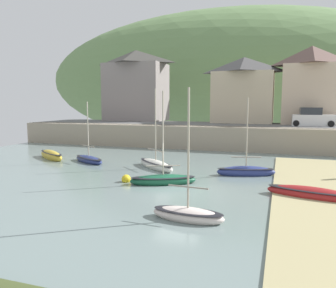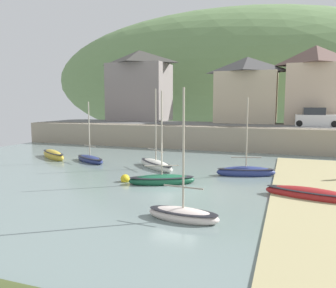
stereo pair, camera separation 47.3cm
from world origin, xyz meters
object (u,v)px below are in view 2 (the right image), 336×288
parked_car_near_slipway (316,119)px  waterfront_building_centre (247,89)px  fishing_boat_green (156,164)px  sailboat_white_hull (183,214)px  mooring_buoy (125,179)px  sailboat_far_left (162,180)px  waterfront_building_left (140,85)px  waterfront_building_right (314,84)px  dinghy_open_wooden (246,171)px  sailboat_nearest_shore (90,159)px  rowboat_small_beached (53,155)px  sailboat_tall_mast (311,195)px

parked_car_near_slipway → waterfront_building_centre: bearing=147.7°
fishing_boat_green → parked_car_near_slipway: size_ratio=1.46×
sailboat_white_hull → mooring_buoy: sailboat_white_hull is taller
sailboat_far_left → mooring_buoy: size_ratio=9.99×
waterfront_building_left → fishing_boat_green: size_ratio=1.56×
waterfront_building_left → mooring_buoy: bearing=-67.6°
waterfront_building_left → waterfront_building_right: waterfront_building_left is taller
dinghy_open_wooden → mooring_buoy: bearing=-164.3°
waterfront_building_right → parked_car_near_slipway: 5.84m
waterfront_building_centre → sailboat_nearest_shore: 22.49m
dinghy_open_wooden → rowboat_small_beached: (-16.75, 1.46, 0.01)m
waterfront_building_left → sailboat_tall_mast: 32.80m
waterfront_building_centre → waterfront_building_right: bearing=0.0°
waterfront_building_left → mooring_buoy: waterfront_building_left is taller
waterfront_building_centre → sailboat_tall_mast: waterfront_building_centre is taller
sailboat_nearest_shore → rowboat_small_beached: size_ratio=1.20×
waterfront_building_right → sailboat_far_left: waterfront_building_right is taller
sailboat_tall_mast → sailboat_nearest_shore: bearing=175.4°
sailboat_nearest_shore → waterfront_building_right: bearing=77.1°
waterfront_building_centre → dinghy_open_wooden: 21.05m
sailboat_white_hull → parked_car_near_slipway: sailboat_white_hull is taller
waterfront_building_centre → waterfront_building_left: bearing=180.0°
sailboat_far_left → rowboat_small_beached: bearing=130.6°
sailboat_nearest_shore → sailboat_tall_mast: 17.39m
fishing_boat_green → mooring_buoy: size_ratio=10.57×
sailboat_white_hull → rowboat_small_beached: bearing=148.8°
sailboat_far_left → waterfront_building_centre: bearing=59.8°
parked_car_near_slipway → fishing_boat_green: bearing=-129.7°
waterfront_building_centre → sailboat_white_hull: 30.23m
sailboat_nearest_shore → sailboat_far_left: sailboat_far_left is taller
dinghy_open_wooden → parked_car_near_slipway: size_ratio=1.30×
waterfront_building_centre → parked_car_near_slipway: bearing=-30.6°
sailboat_nearest_shore → sailboat_tall_mast: bearing=11.7°
waterfront_building_centre → rowboat_small_beached: (-14.34, -18.52, -6.15)m
sailboat_nearest_shore → rowboat_small_beached: 4.06m
waterfront_building_centre → parked_car_near_slipway: (7.62, -4.50, -3.24)m
rowboat_small_beached → parked_car_near_slipway: 26.21m
sailboat_nearest_shore → sailboat_far_left: 9.62m
sailboat_nearest_shore → mooring_buoy: 7.91m
waterfront_building_right → sailboat_far_left: 26.74m
waterfront_building_left → waterfront_building_centre: size_ratio=1.19×
dinghy_open_wooden → sailboat_tall_mast: bearing=-67.2°
parked_car_near_slipway → waterfront_building_right: bearing=88.3°
rowboat_small_beached → waterfront_building_centre: bearing=85.1°
sailboat_far_left → sailboat_tall_mast: bearing=-29.2°
sailboat_tall_mast → dinghy_open_wooden: dinghy_open_wooden is taller
waterfront_building_centre → fishing_boat_green: size_ratio=1.31×
waterfront_building_right → rowboat_small_beached: (-21.95, -18.52, -6.64)m
waterfront_building_right → mooring_buoy: waterfront_building_right is taller
sailboat_nearest_shore → mooring_buoy: bearing=-11.4°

